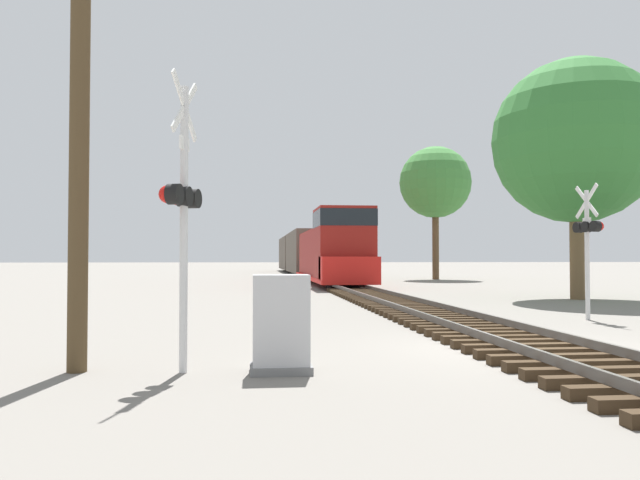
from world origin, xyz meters
name	(u,v)px	position (x,y,z in m)	size (l,w,h in m)	color
ground_plane	(526,350)	(0.00, 0.00, 0.00)	(400.00, 400.00, 0.00)	slate
rail_track_bed	(526,343)	(0.00, 0.00, 0.14)	(2.60, 160.00, 0.31)	#382819
freight_train	(307,253)	(0.00, 45.28, 2.05)	(3.04, 50.97, 4.39)	maroon
crossing_signal_near	(182,203)	(-6.03, -1.59, 2.50)	(0.56, 1.01, 4.40)	silver
crossing_signal_far	(588,234)	(4.11, 5.08, 2.33)	(0.44, 1.01, 3.69)	silver
relay_cabinet	(281,324)	(-4.57, -1.76, 0.71)	(0.91, 0.65, 1.44)	slate
utility_pole	(80,43)	(-7.57, -1.36, 4.91)	(1.80, 0.29, 9.56)	#4C3A23
tree_far_right	(576,141)	(8.09, 12.91, 6.41)	(6.68, 6.68, 9.77)	brown
tree_mid_background	(435,183)	(9.14, 35.81, 7.47)	(5.53, 5.53, 10.28)	brown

